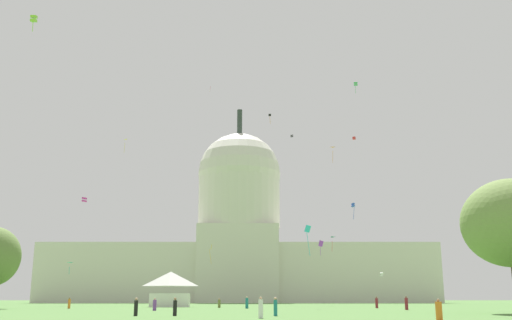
{
  "coord_description": "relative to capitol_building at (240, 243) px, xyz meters",
  "views": [
    {
      "loc": [
        3.06,
        -38.23,
        1.51
      ],
      "look_at": [
        2.79,
        101.7,
        35.06
      ],
      "focal_mm": 40.52,
      "sensor_mm": 36.0,
      "label": 1
    }
  ],
  "objects": [
    {
      "name": "capitol_building",
      "position": [
        0.0,
        0.0,
        0.0
      ],
      "size": [
        128.44,
        28.5,
        66.97
      ],
      "color": "beige",
      "rests_on": "ground_plane"
    },
    {
      "name": "person_white_front_center",
      "position": [
        6.19,
        -150.34,
        -18.91
      ],
      "size": [
        0.49,
        0.49,
        1.62
      ],
      "rotation": [
        0.0,
        0.0,
        2.67
      ],
      "color": "silver",
      "rests_on": "ground_plane"
    },
    {
      "name": "person_teal_edge_east",
      "position": [
        4.46,
        -106.92,
        -18.85
      ],
      "size": [
        0.54,
        0.54,
        1.78
      ],
      "rotation": [
        0.0,
        0.0,
        0.21
      ],
      "color": "#1E757A",
      "rests_on": "ground_plane"
    },
    {
      "name": "person_purple_mid_left",
      "position": [
        -6.8,
        -122.29,
        -18.97
      ],
      "size": [
        0.46,
        0.46,
        1.54
      ],
      "rotation": [
        0.0,
        0.0,
        1.6
      ],
      "color": "#703D93",
      "rests_on": "ground_plane"
    },
    {
      "name": "kite_pink_high",
      "position": [
        -6.53,
        -49.77,
        36.7
      ],
      "size": [
        0.39,
        0.96,
        1.3
      ],
      "rotation": [
        0.0,
        0.0,
        4.08
      ],
      "color": "pink"
    },
    {
      "name": "person_olive_front_right",
      "position": [
        -0.06,
        -101.21,
        -18.97
      ],
      "size": [
        0.6,
        0.6,
        1.52
      ],
      "rotation": [
        0.0,
        0.0,
        5.53
      ],
      "color": "olive",
      "rests_on": "ground_plane"
    },
    {
      "name": "kite_blue_mid",
      "position": [
        25.69,
        -79.62,
        0.27
      ],
      "size": [
        0.88,
        0.86,
        3.42
      ],
      "rotation": [
        0.0,
        0.0,
        4.15
      ],
      "color": "blue"
    },
    {
      "name": "kite_orange_high",
      "position": [
        26.18,
        -47.94,
        20.08
      ],
      "size": [
        1.27,
        0.88,
        3.86
      ],
      "rotation": [
        0.0,
        0.0,
        3.1
      ],
      "color": "orange"
    },
    {
      "name": "person_black_near_tree_west",
      "position": [
        -4.68,
        -144.3,
        -18.93
      ],
      "size": [
        0.4,
        0.4,
        1.56
      ],
      "rotation": [
        0.0,
        0.0,
        4.49
      ],
      "color": "black",
      "rests_on": "ground_plane"
    },
    {
      "name": "kite_cyan_low",
      "position": [
        13.5,
        -110.98,
        -8.68
      ],
      "size": [
        1.07,
        0.74,
        4.49
      ],
      "rotation": [
        0.0,
        0.0,
        2.91
      ],
      "color": "#33BCDB"
    },
    {
      "name": "person_maroon_lawn_far_right",
      "position": [
        24.57,
        -104.11,
        -18.86
      ],
      "size": [
        0.51,
        0.51,
        1.75
      ],
      "rotation": [
        0.0,
        0.0,
        4.51
      ],
      "color": "maroon",
      "rests_on": "ground_plane"
    },
    {
      "name": "kite_yellow_high",
      "position": [
        -32.02,
        -36.38,
        25.75
      ],
      "size": [
        1.39,
        1.39,
        3.88
      ],
      "rotation": [
        0.0,
        0.0,
        5.5
      ],
      "color": "yellow"
    },
    {
      "name": "kite_green_high",
      "position": [
        33.71,
        -44.43,
        40.14
      ],
      "size": [
        0.93,
        1.01,
        3.43
      ],
      "rotation": [
        0.0,
        0.0,
        0.04
      ],
      "color": "green"
    },
    {
      "name": "person_maroon_back_right",
      "position": [
        25.68,
        -117.97,
        -18.85
      ],
      "size": [
        0.57,
        0.57,
        1.76
      ],
      "rotation": [
        0.0,
        0.0,
        5.8
      ],
      "color": "maroon",
      "rests_on": "ground_plane"
    },
    {
      "name": "kite_black_high",
      "position": [
        16.99,
        -23.55,
        30.97
      ],
      "size": [
        0.91,
        0.92,
        0.9
      ],
      "rotation": [
        0.0,
        0.0,
        5.67
      ],
      "color": "black"
    },
    {
      "name": "kite_black_high_b",
      "position": [
        9.94,
        -31.94,
        35.03
      ],
      "size": [
        0.77,
        0.81,
        3.21
      ],
      "rotation": [
        0.0,
        0.0,
        6.16
      ],
      "color": "black"
    },
    {
      "name": "kite_magenta_mid",
      "position": [
        -32.29,
        -69.87,
        3.13
      ],
      "size": [
        1.05,
        1.02,
        1.1
      ],
      "rotation": [
        0.0,
        0.0,
        4.43
      ],
      "color": "#D1339E"
    },
    {
      "name": "person_teal_back_center",
      "position": [
        7.52,
        -144.51,
        -18.9
      ],
      "size": [
        0.44,
        0.44,
        1.6
      ],
      "rotation": [
        0.0,
        0.0,
        5.8
      ],
      "color": "#1E757A",
      "rests_on": "ground_plane"
    },
    {
      "name": "person_orange_near_tree_east",
      "position": [
        18.65,
        -154.59,
        -19.0
      ],
      "size": [
        0.46,
        0.46,
        1.48
      ],
      "rotation": [
        0.0,
        0.0,
        0.0
      ],
      "color": "orange",
      "rests_on": "ground_plane"
    },
    {
      "name": "person_black_mid_center",
      "position": [
        -1.3,
        -144.03,
        -18.93
      ],
      "size": [
        0.41,
        0.41,
        1.56
      ],
      "rotation": [
        0.0,
        0.0,
        1.33
      ],
      "color": "black",
      "rests_on": "ground_plane"
    },
    {
      "name": "kite_violet_low",
      "position": [
        19.63,
        -72.93,
        -7.01
      ],
      "size": [
        1.19,
        0.6,
        3.17
      ],
      "rotation": [
        0.0,
        0.0,
        5.99
      ],
      "color": "purple"
    },
    {
      "name": "tree_east_near",
      "position": [
        31.86,
        -137.51,
        -10.66
      ],
      "size": [
        11.07,
        11.86,
        13.52
      ],
      "color": "brown",
      "rests_on": "ground_plane"
    },
    {
      "name": "kite_lime_high",
      "position": [
        -22.55,
        -128.98,
        16.54
      ],
      "size": [
        0.75,
        0.8,
        2.26
      ],
      "rotation": [
        0.0,
        0.0,
        0.05
      ],
      "color": "#8CD133"
    },
    {
      "name": "kite_red_high",
      "position": [
        34.55,
        -33.72,
        27.43
      ],
      "size": [
        1.01,
        1.01,
        0.8
      ],
      "rotation": [
        0.0,
        0.0,
        1.09
      ],
      "color": "red"
    },
    {
      "name": "event_tent",
      "position": [
        -9.33,
        -91.86,
        -16.49
      ],
      "size": [
        7.36,
        5.22,
        6.11
      ],
      "rotation": [
        0.0,
        0.0,
        0.05
      ],
      "color": "white",
      "rests_on": "ground_plane"
    },
    {
      "name": "kite_gold_low",
      "position": [
        -4.68,
        -60.56,
        -7.15
      ],
      "size": [
        0.57,
        0.76,
        4.51
      ],
      "rotation": [
        0.0,
        0.0,
        0.78
      ],
      "color": "gold"
    },
    {
      "name": "kite_turquoise_mid",
      "position": [
        28.19,
        -24.23,
        -0.93
      ],
      "size": [
        1.62,
        1.77,
        4.11
      ],
      "rotation": [
        0.0,
        0.0,
        5.34
      ],
      "color": "teal"
    },
    {
      "name": "person_orange_back_left",
      "position": [
        -22.0,
        -107.85,
        -18.91
      ],
      "size": [
        0.41,
        0.41,
        1.62
      ],
      "rotation": [
        0.0,
        0.0,
        1.49
      ],
      "color": "orange",
      "rests_on": "ground_plane"
    },
    {
      "name": "kite_turquoise_low",
      "position": [
        -30.9,
        -81.71,
        -11.67
      ],
      "size": [
        1.25,
        0.89,
        2.1
      ],
      "rotation": [
        0.0,
        0.0,
        5.99
      ],
      "color": "teal"
    },
    {
      "name": "kite_white_low",
      "position": [
        41.27,
        -30.62,
        -11.58
      ],
      "size": [
        0.94,
        0.98,
        1.03
      ],
      "rotation": [
        0.0,
        0.0,
        6.14
      ],
      "color": "white"
    }
  ]
}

